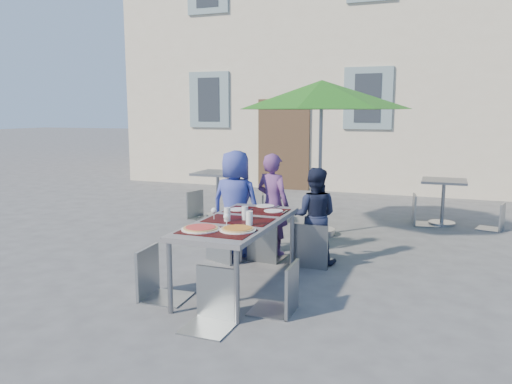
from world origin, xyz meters
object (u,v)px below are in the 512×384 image
at_px(bg_chair_l_1, 421,191).
at_px(patio_umbrella, 322,96).
at_px(dining_table, 239,225).
at_px(child_2, 314,216).
at_px(chair_0, 224,216).
at_px(chair_2, 312,217).
at_px(bg_chair_l_0, 199,188).
at_px(chair_1, 265,219).
at_px(cafe_table_1, 443,194).
at_px(child_1, 273,204).
at_px(bg_chair_r_1, 497,200).
at_px(pizza_near_right, 238,229).
at_px(chair_4, 282,258).
at_px(child_0, 236,203).
at_px(chair_3, 156,243).
at_px(chair_5, 212,264).
at_px(bg_chair_r_0, 257,189).
at_px(cafe_table_0, 218,185).
at_px(pizza_near_left, 201,228).

bearing_deg(bg_chair_l_1, patio_umbrella, -137.79).
xyz_separation_m(dining_table, child_2, (0.53, 1.19, -0.09)).
xyz_separation_m(chair_0, chair_2, (1.10, 0.18, 0.03)).
relative_size(patio_umbrella, bg_chair_l_1, 2.72).
bearing_deg(bg_chair_l_0, dining_table, -56.25).
relative_size(chair_1, cafe_table_1, 1.21).
bearing_deg(child_1, cafe_table_1, -109.97).
relative_size(chair_2, bg_chair_r_1, 1.23).
relative_size(child_1, bg_chair_l_1, 1.40).
bearing_deg(pizza_near_right, chair_4, -3.97).
xyz_separation_m(child_0, chair_3, (-0.15, -1.71, -0.12)).
distance_m(dining_table, child_1, 1.38).
xyz_separation_m(chair_3, chair_5, (0.82, -0.39, -0.02)).
bearing_deg(bg_chair_l_1, bg_chair_r_0, -161.09).
distance_m(dining_table, bg_chair_l_0, 3.70).
xyz_separation_m(chair_3, cafe_table_0, (-1.13, 3.92, 0.00)).
xyz_separation_m(pizza_near_left, pizza_near_right, (0.35, 0.10, -0.00)).
bearing_deg(chair_3, chair_4, 3.73).
relative_size(chair_5, bg_chair_l_0, 1.02).
distance_m(pizza_near_right, chair_2, 1.54).
height_order(chair_3, bg_chair_l_0, chair_3).
height_order(cafe_table_0, cafe_table_1, cafe_table_0).
distance_m(chair_1, cafe_table_0, 2.88).
xyz_separation_m(pizza_near_right, chair_1, (-0.25, 1.50, -0.23)).
bearing_deg(chair_2, bg_chair_r_1, 51.52).
distance_m(chair_2, chair_3, 2.01).
xyz_separation_m(child_0, child_1, (0.44, 0.23, -0.02)).
bearing_deg(bg_chair_l_1, chair_2, -111.60).
bearing_deg(chair_3, chair_2, 52.96).
height_order(bg_chair_r_0, bg_chair_l_1, bg_chair_r_0).
bearing_deg(patio_umbrella, dining_table, -95.36).
distance_m(chair_0, chair_4, 1.80).
bearing_deg(cafe_table_1, chair_3, -120.22).
height_order(pizza_near_left, cafe_table_0, cafe_table_0).
relative_size(chair_0, patio_umbrella, 0.38).
height_order(chair_1, cafe_table_0, chair_1).
distance_m(dining_table, child_2, 1.30).
bearing_deg(chair_5, chair_3, 154.73).
height_order(pizza_near_right, bg_chair_l_1, bg_chair_l_1).
height_order(patio_umbrella, bg_chair_r_0, patio_umbrella).
distance_m(pizza_near_left, chair_0, 1.47).
bearing_deg(chair_3, bg_chair_r_1, 52.02).
bearing_deg(chair_1, chair_3, -110.38).
height_order(chair_1, bg_chair_r_1, chair_1).
relative_size(dining_table, bg_chair_l_1, 1.91).
bearing_deg(chair_1, child_0, 167.95).
xyz_separation_m(chair_2, bg_chair_r_1, (2.32, 2.91, -0.12)).
distance_m(child_2, cafe_table_1, 3.27).
xyz_separation_m(chair_2, chair_5, (-0.39, -1.99, -0.05)).
bearing_deg(patio_umbrella, bg_chair_r_0, 161.23).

